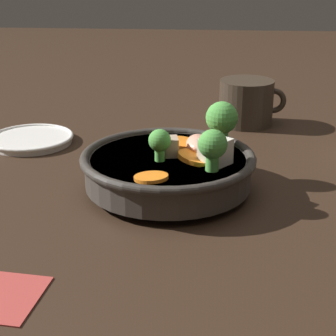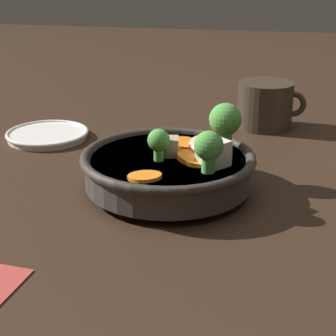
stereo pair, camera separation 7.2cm
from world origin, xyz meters
The scene contains 4 objects.
ground_plane centered at (0.00, 0.00, 0.00)m, with size 3.00×3.00×0.00m, color black.
stirfry_bowl centered at (0.00, 0.00, 0.04)m, with size 0.22×0.22×0.11m.
side_saucer centered at (-0.24, 0.17, 0.01)m, with size 0.14×0.14×0.01m.
dark_mug centered at (0.11, 0.30, 0.04)m, with size 0.12×0.09×0.08m.
Camera 1 is at (0.06, -0.67, 0.30)m, focal length 60.00 mm.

